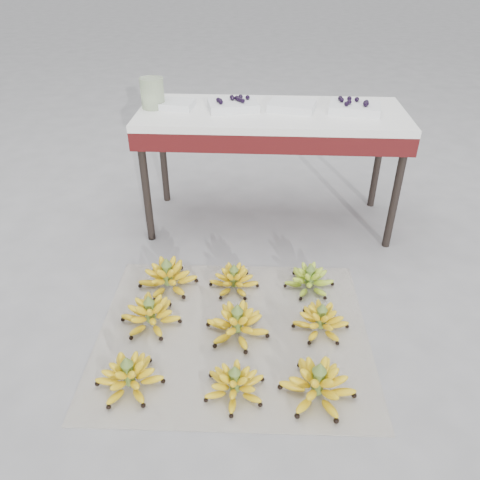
# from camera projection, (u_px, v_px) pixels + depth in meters

# --- Properties ---
(ground) EXTENTS (60.00, 60.00, 0.00)m
(ground) POSITION_uv_depth(u_px,v_px,m) (235.00, 325.00, 2.23)
(ground) COLOR gray
(ground) RESTS_ON ground
(newspaper_mat) EXTENTS (1.27, 1.08, 0.01)m
(newspaper_mat) POSITION_uv_depth(u_px,v_px,m) (233.00, 333.00, 2.19)
(newspaper_mat) COLOR white
(newspaper_mat) RESTS_ON ground
(bunch_front_left) EXTENTS (0.32, 0.32, 0.17)m
(bunch_front_left) POSITION_uv_depth(u_px,v_px,m) (129.00, 376.00, 1.89)
(bunch_front_left) COLOR yellow
(bunch_front_left) RESTS_ON newspaper_mat
(bunch_front_center) EXTENTS (0.33, 0.33, 0.15)m
(bunch_front_center) POSITION_uv_depth(u_px,v_px,m) (235.00, 384.00, 1.87)
(bunch_front_center) COLOR yellow
(bunch_front_center) RESTS_ON newspaper_mat
(bunch_front_right) EXTENTS (0.39, 0.39, 0.18)m
(bunch_front_right) POSITION_uv_depth(u_px,v_px,m) (318.00, 384.00, 1.85)
(bunch_front_right) COLOR yellow
(bunch_front_right) RESTS_ON newspaper_mat
(bunch_mid_left) EXTENTS (0.37, 0.37, 0.17)m
(bunch_mid_left) POSITION_uv_depth(u_px,v_px,m) (150.00, 314.00, 2.20)
(bunch_mid_left) COLOR yellow
(bunch_mid_left) RESTS_ON newspaper_mat
(bunch_mid_center) EXTENTS (0.37, 0.37, 0.18)m
(bunch_mid_center) POSITION_uv_depth(u_px,v_px,m) (237.00, 324.00, 2.15)
(bunch_mid_center) COLOR yellow
(bunch_mid_center) RESTS_ON newspaper_mat
(bunch_mid_right) EXTENTS (0.34, 0.34, 0.16)m
(bunch_mid_right) POSITION_uv_depth(u_px,v_px,m) (321.00, 320.00, 2.17)
(bunch_mid_right) COLOR yellow
(bunch_mid_right) RESTS_ON newspaper_mat
(bunch_back_left) EXTENTS (0.32, 0.32, 0.18)m
(bunch_back_left) POSITION_uv_depth(u_px,v_px,m) (168.00, 277.00, 2.44)
(bunch_back_left) COLOR yellow
(bunch_back_left) RESTS_ON newspaper_mat
(bunch_back_center) EXTENTS (0.31, 0.31, 0.15)m
(bunch_back_center) POSITION_uv_depth(u_px,v_px,m) (234.00, 280.00, 2.44)
(bunch_back_center) COLOR yellow
(bunch_back_center) RESTS_ON newspaper_mat
(bunch_back_right) EXTENTS (0.27, 0.27, 0.16)m
(bunch_back_right) POSITION_uv_depth(u_px,v_px,m) (309.00, 280.00, 2.44)
(bunch_back_right) COLOR #85BF2F
(bunch_back_right) RESTS_ON newspaper_mat
(vendor_table) EXTENTS (1.52, 0.61, 0.73)m
(vendor_table) POSITION_uv_depth(u_px,v_px,m) (271.00, 125.00, 2.71)
(vendor_table) COLOR black
(vendor_table) RESTS_ON ground
(tray_far_left) EXTENTS (0.25, 0.19, 0.04)m
(tray_far_left) POSITION_uv_depth(u_px,v_px,m) (174.00, 104.00, 2.70)
(tray_far_left) COLOR silver
(tray_far_left) RESTS_ON vendor_table
(tray_left) EXTENTS (0.31, 0.26, 0.07)m
(tray_left) POSITION_uv_depth(u_px,v_px,m) (233.00, 105.00, 2.67)
(tray_left) COLOR silver
(tray_left) RESTS_ON vendor_table
(tray_right) EXTENTS (0.29, 0.24, 0.04)m
(tray_right) POSITION_uv_depth(u_px,v_px,m) (292.00, 106.00, 2.66)
(tray_right) COLOR silver
(tray_right) RESTS_ON vendor_table
(tray_far_right) EXTENTS (0.31, 0.25, 0.07)m
(tray_far_right) POSITION_uv_depth(u_px,v_px,m) (355.00, 107.00, 2.63)
(tray_far_right) COLOR silver
(tray_far_right) RESTS_ON vendor_table
(glass_jar) EXTENTS (0.14, 0.14, 0.17)m
(glass_jar) POSITION_uv_depth(u_px,v_px,m) (152.00, 93.00, 2.65)
(glass_jar) COLOR beige
(glass_jar) RESTS_ON vendor_table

